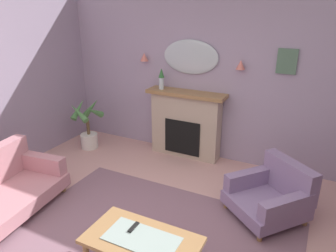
{
  "coord_description": "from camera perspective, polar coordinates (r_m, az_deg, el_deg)",
  "views": [
    {
      "loc": [
        1.47,
        -2.2,
        2.52
      ],
      "look_at": [
        -0.37,
        1.46,
        0.93
      ],
      "focal_mm": 33.75,
      "sensor_mm": 36.0,
      "label": 1
    }
  ],
  "objects": [
    {
      "name": "fireplace",
      "position": [
        5.47,
        3.18,
        0.24
      ],
      "size": [
        1.36,
        0.36,
        1.16
      ],
      "color": "tan",
      "rests_on": "ground"
    },
    {
      "name": "wall_sconce_left",
      "position": [
        5.64,
        -4.32,
        12.33
      ],
      "size": [
        0.14,
        0.14,
        0.14
      ],
      "primitive_type": "cone",
      "color": "#D17066"
    },
    {
      "name": "tv_remote",
      "position": [
        3.3,
        -6.23,
        -17.74
      ],
      "size": [
        0.04,
        0.16,
        0.02
      ],
      "primitive_type": "cube",
      "color": "black",
      "rests_on": "coffee_table"
    },
    {
      "name": "mantel_vase_left",
      "position": [
        5.4,
        -1.19,
        8.68
      ],
      "size": [
        0.1,
        0.1,
        0.36
      ],
      "color": "silver",
      "rests_on": "fireplace"
    },
    {
      "name": "wall_mirror",
      "position": [
        5.3,
        4.06,
        12.32
      ],
      "size": [
        0.96,
        0.06,
        0.56
      ],
      "primitive_type": "ellipsoid",
      "color": "#B2BCC6"
    },
    {
      "name": "armchair_in_corner",
      "position": [
        4.23,
        18.3,
        -11.61
      ],
      "size": [
        1.14,
        1.14,
        0.71
      ],
      "color": "gray",
      "rests_on": "ground"
    },
    {
      "name": "wall_back",
      "position": [
        5.25,
        9.88,
        8.69
      ],
      "size": [
        6.73,
        0.1,
        2.83
      ],
      "primitive_type": "cube",
      "color": "#9E8CA8",
      "rests_on": "ground"
    },
    {
      "name": "coffee_table",
      "position": [
        3.23,
        -4.74,
        -20.36
      ],
      "size": [
        1.1,
        0.6,
        0.45
      ],
      "color": "olive",
      "rests_on": "ground"
    },
    {
      "name": "wall_sconce_right",
      "position": [
        5.0,
        12.99,
        10.73
      ],
      "size": [
        0.14,
        0.14,
        0.14
      ],
      "primitive_type": "cone",
      "color": "#D17066"
    },
    {
      "name": "patterned_rug",
      "position": [
        3.77,
        -3.84,
        -20.64
      ],
      "size": [
        3.2,
        2.4,
        0.01
      ],
      "primitive_type": "cube",
      "color": "#7F5B6B",
      "rests_on": "ground"
    },
    {
      "name": "potted_plant_corner_palm",
      "position": [
        5.98,
        -14.3,
        -0.09
      ],
      "size": [
        0.49,
        0.52,
        0.94
      ],
      "color": "silver",
      "rests_on": "ground"
    },
    {
      "name": "framed_picture",
      "position": [
        4.93,
        20.7,
        10.85
      ],
      "size": [
        0.28,
        0.03,
        0.36
      ],
      "primitive_type": "cube",
      "color": "#4C6B56"
    }
  ]
}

